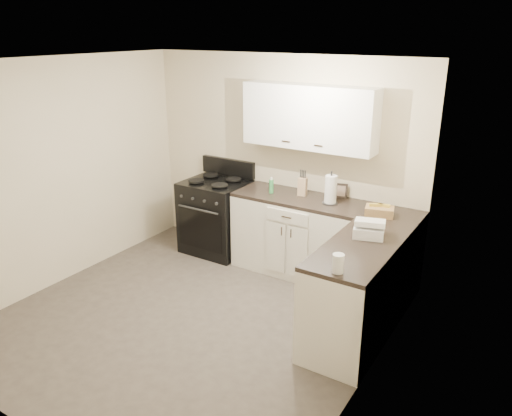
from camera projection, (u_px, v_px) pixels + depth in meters
The scene contains 21 objects.
floor at pixel (192, 318), 5.05m from camera, with size 3.60×3.60×0.00m, color #473F38.
ceiling at pixel (179, 62), 4.19m from camera, with size 3.60×3.60×0.00m, color white.
wall_back at pixel (281, 160), 6.06m from camera, with size 3.60×3.60×0.00m, color beige.
wall_right at pixel (373, 244), 3.73m from camera, with size 3.60×3.60×0.00m, color beige.
wall_left at pixel (60, 173), 5.52m from camera, with size 3.60×3.60×0.00m, color beige.
wall_front at pixel (6, 281), 3.19m from camera, with size 3.60×3.60×0.00m, color beige.
base_cabinets_back at pixel (299, 237), 5.88m from camera, with size 1.55×0.60×0.90m, color silver.
base_cabinets_right at pixel (367, 282), 4.83m from camera, with size 0.60×1.90×0.90m, color silver.
countertop_back at pixel (300, 199), 5.72m from camera, with size 1.55×0.60×0.04m, color black.
countertop_right at pixel (371, 238), 4.66m from camera, with size 0.60×1.90×0.04m, color black.
upper_cabinets at pixel (309, 117), 5.52m from camera, with size 1.55×0.30×0.70m, color white.
stove at pixel (216, 217), 6.45m from camera, with size 0.79×0.67×0.95m, color black.
knife_block at pixel (302, 187), 5.74m from camera, with size 0.10×0.09×0.21m, color tan.
paper_towel at pixel (331, 190), 5.47m from camera, with size 0.13×0.13×0.32m, color white.
soap_bottle at pixel (271, 186), 5.84m from camera, with size 0.05×0.05×0.16m, color #39954B.
picture_frame at pixel (341, 191), 5.67m from camera, with size 0.13×0.02×0.17m, color black.
wicker_basket at pixel (379, 211), 5.14m from camera, with size 0.28×0.19×0.09m, color tan.
countertop_grill at pixel (369, 231), 4.64m from camera, with size 0.28×0.26×0.10m, color white.
glass_jar at pixel (338, 263), 3.94m from camera, with size 0.09×0.09×0.16m, color silver.
oven_mitt_near at pixel (307, 296), 4.44m from camera, with size 0.02×0.15×0.26m, color black.
oven_mitt_far at pixel (328, 284), 4.85m from camera, with size 0.02×0.14×0.25m, color black.
Camera 1 is at (2.86, -3.36, 2.78)m, focal length 35.00 mm.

